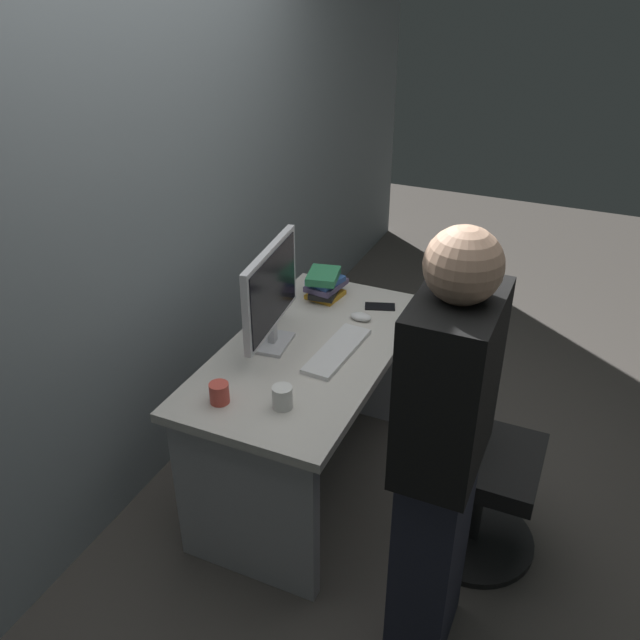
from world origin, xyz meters
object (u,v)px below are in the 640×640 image
desk (310,393)px  keyboard (337,351)px  mouse (361,317)px  handbag (438,409)px  cup_near_keyboard (282,397)px  cell_phone (380,307)px  office_chair (470,462)px  monitor (271,292)px  book_stack (325,284)px  cup_by_monitor (219,393)px  person_at_desk (441,462)px

desk → keyboard: 0.28m
mouse → handbag: size_ratio=0.26×
keyboard → handbag: keyboard is taller
desk → handbag: 0.85m
cup_near_keyboard → cell_phone: size_ratio=0.62×
office_chair → monitor: (0.03, 0.91, 0.58)m
monitor → cell_phone: (0.51, -0.31, -0.25)m
book_stack → handbag: (0.15, -0.59, -0.68)m
mouse → cup_near_keyboard: cup_near_keyboard is taller
cup_by_monitor → office_chair: bearing=-64.5°
keyboard → mouse: mouse is taller
office_chair → cup_by_monitor: size_ratio=11.38×
keyboard → book_stack: book_stack is taller
desk → cell_phone: size_ratio=9.26×
desk → cup_near_keyboard: size_ratio=14.93×
office_chair → cell_phone: office_chair is taller
keyboard → mouse: bearing=5.1°
mouse → cup_near_keyboard: bearing=177.7°
handbag → cell_phone: bearing=114.7°
mouse → office_chair: bearing=-121.1°
monitor → mouse: 0.51m
keyboard → monitor: bearing=103.8°
person_at_desk → handbag: person_at_desk is taller
desk → cell_phone: (0.47, -0.15, 0.24)m
person_at_desk → keyboard: size_ratio=3.81×
office_chair → book_stack: office_chair is taller
keyboard → cell_phone: 0.46m
handbag → cup_near_keyboard: bearing=160.3°
monitor → desk: bearing=-75.8°
monitor → cell_phone: size_ratio=3.75×
book_stack → keyboard: bearing=-150.3°
mouse → cell_phone: size_ratio=0.69×
cup_near_keyboard → handbag: (1.04, -0.37, -0.66)m
mouse → cup_by_monitor: bearing=162.1°
person_at_desk → cell_phone: bearing=28.6°
mouse → handbag: 0.77m
keyboard → cell_phone: size_ratio=2.99×
book_stack → cup_by_monitor: bearing=178.9°
desk → handbag: desk is taller
person_at_desk → book_stack: size_ratio=6.98×
office_chair → keyboard: bearing=82.9°
office_chair → desk: bearing=85.1°
monitor → cup_by_monitor: 0.50m
handbag → person_at_desk: bearing=-167.0°
office_chair → cell_phone: size_ratio=6.53×
desk → person_at_desk: bearing=-128.7°
book_stack → cell_phone: size_ratio=1.63×
cup_by_monitor → handbag: 1.42m
mouse → cup_near_keyboard: size_ratio=1.12×
monitor → cup_by_monitor: size_ratio=6.54×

